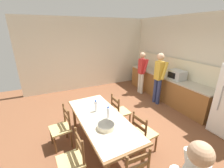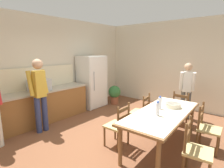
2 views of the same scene
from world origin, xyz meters
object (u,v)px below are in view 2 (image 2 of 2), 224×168
(dining_table, at_px, (162,115))
(bottle_off_centre, at_px, (160,103))
(chair_side_far_right, at_px, (141,112))
(chair_side_far_left, at_px, (118,126))
(serving_bowl, at_px, (173,105))
(potted_plant, at_px, (115,93))
(chair_side_near_right, at_px, (207,128))
(person_at_counter, at_px, (40,92))
(refrigerator, at_px, (92,81))
(person_by_table, at_px, (187,88))
(chair_head_end, at_px, (182,109))
(chair_side_near_left, at_px, (196,150))
(microwave, at_px, (39,85))
(bottle_near_centre, at_px, (158,109))

(dining_table, xyz_separation_m, bottle_off_centre, (0.10, 0.11, 0.20))
(dining_table, bearing_deg, chair_side_far_right, 59.26)
(chair_side_far_left, bearing_deg, serving_bowl, 137.66)
(serving_bowl, distance_m, potted_plant, 2.96)
(serving_bowl, xyz_separation_m, chair_side_near_right, (0.14, -0.65, -0.37))
(chair_side_far_right, xyz_separation_m, person_at_counter, (-1.62, 1.76, 0.54))
(refrigerator, relative_size, person_by_table, 1.10)
(chair_head_end, xyz_separation_m, chair_side_near_left, (-1.80, -0.82, 0.00))
(microwave, distance_m, person_at_counter, 0.59)
(bottle_off_centre, height_order, person_at_counter, person_at_counter)
(person_by_table, bearing_deg, serving_bowl, -12.26)
(refrigerator, height_order, person_at_counter, refrigerator)
(chair_side_near_left, bearing_deg, chair_side_far_left, 84.63)
(refrigerator, height_order, person_by_table, refrigerator)
(chair_side_near_right, bearing_deg, chair_side_near_left, 178.82)
(dining_table, bearing_deg, bottle_near_centre, -177.21)
(chair_side_near_left, bearing_deg, microwave, 88.92)
(chair_side_far_right, bearing_deg, refrigerator, -110.92)
(chair_side_far_left, xyz_separation_m, chair_head_end, (1.86, -0.63, 0.00))
(chair_side_far_left, xyz_separation_m, person_by_table, (2.41, -0.54, 0.45))
(dining_table, distance_m, chair_side_near_left, 0.90)
(person_at_counter, distance_m, potted_plant, 2.90)
(dining_table, relative_size, bottle_near_centre, 8.00)
(chair_side_near_left, xyz_separation_m, person_by_table, (2.35, 0.91, 0.45))
(person_by_table, bearing_deg, chair_side_near_left, 1.22)
(serving_bowl, distance_m, chair_side_near_left, 1.14)
(bottle_off_centre, bearing_deg, serving_bowl, -30.39)
(dining_table, bearing_deg, chair_side_far_left, 126.15)
(microwave, distance_m, serving_bowl, 3.34)
(person_at_counter, bearing_deg, dining_table, -154.87)
(chair_side_far_right, bearing_deg, chair_head_end, 135.15)
(chair_side_far_left, height_order, chair_side_far_right, same)
(bottle_off_centre, distance_m, chair_side_far_right, 0.85)
(serving_bowl, bearing_deg, chair_side_far_right, 84.90)
(bottle_off_centre, bearing_deg, chair_side_near_left, -122.34)
(bottle_off_centre, height_order, potted_plant, bottle_off_centre)
(dining_table, xyz_separation_m, potted_plant, (1.66, 2.58, -0.30))
(person_by_table, bearing_deg, chair_side_near_right, 11.81)
(bottle_near_centre, relative_size, serving_bowl, 0.84)
(microwave, bearing_deg, serving_bowl, -67.42)
(microwave, height_order, bottle_near_centre, microwave)
(microwave, bearing_deg, chair_side_near_left, -83.04)
(chair_head_end, relative_size, chair_side_near_left, 1.00)
(refrigerator, xyz_separation_m, microwave, (-1.87, 0.02, 0.16))
(serving_bowl, height_order, chair_side_near_right, chair_side_near_right)
(chair_head_end, xyz_separation_m, person_at_counter, (-2.53, 2.44, 0.54))
(microwave, height_order, bottle_off_centre, microwave)
(chair_head_end, xyz_separation_m, potted_plant, (0.31, 2.51, -0.06))
(refrigerator, relative_size, chair_side_near_right, 1.92)
(chair_side_far_left, height_order, person_by_table, person_by_table)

